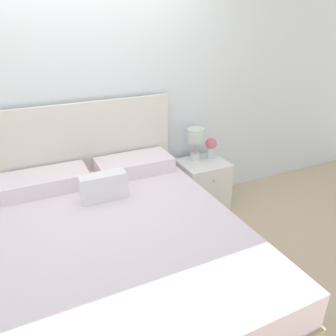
{
  "coord_description": "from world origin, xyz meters",
  "views": [
    {
      "loc": [
        -0.53,
        -2.97,
        1.97
      ],
      "look_at": [
        0.6,
        -0.6,
        0.75
      ],
      "focal_mm": 35.0,
      "sensor_mm": 36.0,
      "label": 1
    }
  ],
  "objects_px": {
    "bed": "(121,253)",
    "nightstand": "(202,185)",
    "flower_vase": "(211,146)",
    "table_lamp": "(196,138)"
  },
  "relations": [
    {
      "from": "nightstand",
      "to": "flower_vase",
      "type": "distance_m",
      "value": 0.44
    },
    {
      "from": "table_lamp",
      "to": "flower_vase",
      "type": "distance_m",
      "value": 0.22
    },
    {
      "from": "flower_vase",
      "to": "table_lamp",
      "type": "bearing_deg",
      "value": 171.52
    },
    {
      "from": "bed",
      "to": "nightstand",
      "type": "height_order",
      "value": "bed"
    },
    {
      "from": "table_lamp",
      "to": "flower_vase",
      "type": "height_order",
      "value": "table_lamp"
    },
    {
      "from": "nightstand",
      "to": "bed",
      "type": "bearing_deg",
      "value": -146.74
    },
    {
      "from": "bed",
      "to": "nightstand",
      "type": "bearing_deg",
      "value": 33.26
    },
    {
      "from": "bed",
      "to": "nightstand",
      "type": "distance_m",
      "value": 1.43
    },
    {
      "from": "flower_vase",
      "to": "bed",
      "type": "bearing_deg",
      "value": -147.23
    },
    {
      "from": "bed",
      "to": "flower_vase",
      "type": "relative_size",
      "value": 9.52
    }
  ]
}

